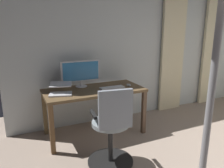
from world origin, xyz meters
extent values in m
cube|color=silver|center=(0.00, -2.77, 1.41)|extent=(5.31, 0.10, 2.82)
cube|color=beige|center=(-1.48, -2.66, 1.20)|extent=(0.48, 0.06, 2.40)
cube|color=beige|center=(-0.41, -2.66, 1.20)|extent=(0.52, 0.06, 2.40)
cube|color=brown|center=(1.37, -2.27, 0.71)|extent=(1.49, 0.70, 0.04)
cube|color=brown|center=(0.66, -1.96, 0.34)|extent=(0.06, 0.06, 0.69)
cube|color=brown|center=(2.08, -1.96, 0.34)|extent=(0.06, 0.06, 0.69)
cube|color=brown|center=(0.66, -2.58, 0.34)|extent=(0.06, 0.06, 0.69)
cube|color=brown|center=(2.08, -2.58, 0.34)|extent=(0.06, 0.06, 0.69)
cylinder|color=black|center=(1.48, -1.43, 0.04)|extent=(0.56, 0.56, 0.02)
sphere|color=black|center=(1.22, -1.39, 0.03)|extent=(0.05, 0.05, 0.05)
sphere|color=black|center=(1.37, -1.66, 0.03)|extent=(0.05, 0.05, 0.05)
sphere|color=black|center=(1.67, -1.61, 0.03)|extent=(0.05, 0.05, 0.05)
cylinder|color=black|center=(1.48, -1.43, 0.28)|extent=(0.06, 0.06, 0.48)
cylinder|color=gray|center=(1.48, -1.43, 0.54)|extent=(0.50, 0.50, 0.05)
cube|color=gray|center=(1.51, -1.23, 0.79)|extent=(0.38, 0.10, 0.44)
cube|color=black|center=(1.68, -1.46, 0.68)|extent=(0.07, 0.24, 0.03)
cube|color=black|center=(1.28, -1.40, 0.68)|extent=(0.07, 0.24, 0.03)
cylinder|color=silver|center=(1.50, -2.50, 0.74)|extent=(0.18, 0.18, 0.01)
cylinder|color=silver|center=(1.50, -2.50, 0.78)|extent=(0.04, 0.04, 0.07)
cube|color=silver|center=(1.50, -2.50, 0.98)|extent=(0.62, 0.03, 0.32)
cube|color=teal|center=(1.50, -2.49, 0.98)|extent=(0.57, 0.01, 0.29)
cube|color=silver|center=(1.11, -2.19, 0.74)|extent=(0.38, 0.13, 0.02)
cube|color=silver|center=(1.89, -2.20, 0.74)|extent=(0.35, 0.29, 0.02)
cube|color=silver|center=(1.86, -2.30, 0.86)|extent=(0.35, 0.29, 0.04)
ellipsoid|color=#B7BCC1|center=(0.81, -2.21, 0.75)|extent=(0.06, 0.10, 0.04)
camera|label=1|loc=(2.46, 0.72, 1.63)|focal=34.95mm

